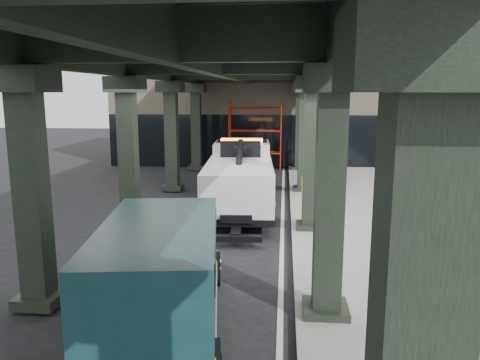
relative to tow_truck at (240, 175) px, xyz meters
The scene contains 8 objects.
ground 5.19m from the tow_truck, 90.33° to the right, with size 90.00×90.00×0.00m, color black.
sidewalk 5.54m from the tow_truck, 34.01° to the right, with size 5.00×40.00×0.15m, color gray.
lane_stripe 3.69m from the tow_truck, 61.02° to the right, with size 0.12×38.00×0.01m, color silver.
viaduct 5.14m from the tow_truck, 98.10° to the right, with size 7.40×32.00×6.40m.
building 15.35m from the tow_truck, 82.51° to the left, with size 22.00×10.00×8.00m, color #C6B793.
scaffolding 9.66m from the tow_truck, 90.17° to the left, with size 3.08×0.88×4.00m.
tow_truck is the anchor object (origin of this frame).
towed_van 9.89m from the tow_truck, 93.10° to the right, with size 2.82×5.69×2.21m.
Camera 1 is at (1.72, -12.88, 4.50)m, focal length 35.00 mm.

